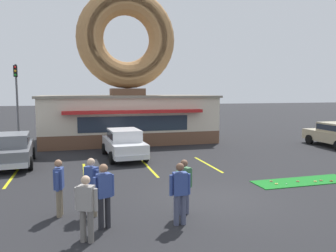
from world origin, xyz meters
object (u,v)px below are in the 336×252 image
object	(u,v)px
car_grey	(12,148)
pedestrian_beanie_man	(92,184)
pedestrian_crossing_woman	(59,185)
traffic_light_pole	(17,91)
car_champagne	(335,134)
trash_bin	(45,142)
pedestrian_leather_jacket_man	(184,184)
golf_ball	(287,184)
pedestrian_blue_sweater_man	(180,191)
pedestrian_clipboard_woman	(104,193)
pedestrian_hooded_kid	(86,206)
car_white	(124,142)

from	to	relation	value
car_grey	pedestrian_beanie_man	size ratio (longest dim) A/B	2.71
pedestrian_crossing_woman	traffic_light_pole	bearing A→B (deg)	102.05
car_champagne	trash_bin	size ratio (longest dim) A/B	4.73
pedestrian_leather_jacket_man	trash_bin	xyz separation A→B (m)	(-4.92, 12.50, -0.42)
trash_bin	traffic_light_pole	xyz separation A→B (m)	(-2.65, 7.15, 3.21)
golf_ball	car_champagne	bearing A→B (deg)	38.57
golf_ball	car_champagne	size ratio (longest dim) A/B	0.01
pedestrian_beanie_man	pedestrian_leather_jacket_man	bearing A→B (deg)	-13.49
car_grey	pedestrian_beanie_man	distance (m)	8.50
trash_bin	pedestrian_blue_sweater_man	bearing A→B (deg)	-70.91
trash_bin	golf_ball	bearing A→B (deg)	-47.72
pedestrian_clipboard_woman	pedestrian_crossing_woman	xyz separation A→B (m)	(-1.19, 1.26, -0.05)
pedestrian_hooded_kid	pedestrian_leather_jacket_man	world-z (taller)	pedestrian_leather_jacket_man
pedestrian_leather_jacket_man	pedestrian_crossing_woman	bearing A→B (deg)	166.23
pedestrian_clipboard_woman	golf_ball	bearing A→B (deg)	16.88
golf_ball	traffic_light_pole	size ratio (longest dim) A/B	0.01
car_champagne	pedestrian_crossing_woman	size ratio (longest dim) A/B	2.74
pedestrian_beanie_man	trash_bin	world-z (taller)	pedestrian_beanie_man
car_champagne	pedestrian_leather_jacket_man	size ratio (longest dim) A/B	2.79
car_white	pedestrian_leather_jacket_man	bearing A→B (deg)	-86.46
pedestrian_hooded_kid	car_grey	bearing A→B (deg)	109.05
pedestrian_clipboard_woman	trash_bin	bearing A→B (deg)	101.20
car_grey	car_white	bearing A→B (deg)	3.88
car_champagne	car_white	bearing A→B (deg)	179.43
trash_bin	traffic_light_pole	world-z (taller)	traffic_light_pole
pedestrian_hooded_kid	trash_bin	xyz separation A→B (m)	(-2.08, 13.58, -0.42)
car_grey	pedestrian_blue_sweater_man	xyz separation A→B (m)	(5.76, -9.09, 0.09)
car_grey	pedestrian_hooded_kid	xyz separation A→B (m)	(3.27, -9.47, 0.04)
car_champagne	pedestrian_hooded_kid	world-z (taller)	pedestrian_hooded_kid
golf_ball	pedestrian_beanie_man	distance (m)	7.60
pedestrian_leather_jacket_man	traffic_light_pole	xyz separation A→B (m)	(-7.56, 19.65, 2.79)
golf_ball	pedestrian_beanie_man	size ratio (longest dim) A/B	0.02
pedestrian_clipboard_woman	pedestrian_beanie_man	bearing A→B (deg)	105.09
car_grey	golf_ball	bearing A→B (deg)	-31.12
pedestrian_beanie_man	pedestrian_clipboard_woman	bearing A→B (deg)	-74.91
golf_ball	car_white	size ratio (longest dim) A/B	0.01
pedestrian_leather_jacket_man	pedestrian_hooded_kid	bearing A→B (deg)	-159.16
pedestrian_hooded_kid	pedestrian_crossing_woman	xyz separation A→B (m)	(-0.71, 1.95, 0.02)
pedestrian_leather_jacket_man	trash_bin	size ratio (longest dim) A/B	1.70
golf_ball	trash_bin	world-z (taller)	trash_bin
car_champagne	pedestrian_beanie_man	size ratio (longest dim) A/B	2.68
trash_bin	car_grey	bearing A→B (deg)	-106.19
golf_ball	pedestrian_leather_jacket_man	bearing A→B (deg)	-159.60
golf_ball	pedestrian_blue_sweater_man	world-z (taller)	pedestrian_blue_sweater_man
pedestrian_clipboard_woman	pedestrian_crossing_woman	distance (m)	1.73
pedestrian_crossing_woman	car_white	bearing A→B (deg)	69.14
car_champagne	pedestrian_blue_sweater_man	distance (m)	16.61
pedestrian_blue_sweater_man	traffic_light_pole	size ratio (longest dim) A/B	0.30
pedestrian_clipboard_woman	car_white	bearing A→B (deg)	78.76
golf_ball	pedestrian_clipboard_woman	distance (m)	7.57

